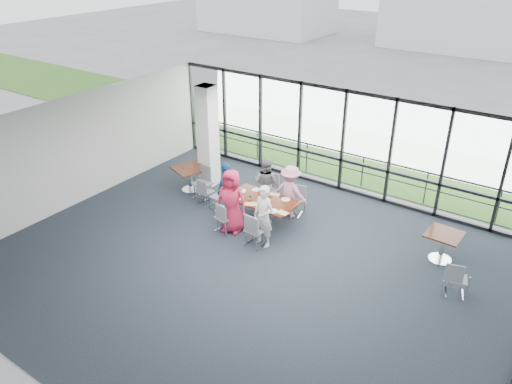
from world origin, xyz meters
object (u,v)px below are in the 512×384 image
Objects in this scene: side_table_right at (444,238)px; chair_main_nl at (224,217)px; chair_main_fl at (269,190)px; diner_far_left at (266,183)px; diner_far_right at (290,192)px; diner_near_right at (264,216)px; chair_main_fr at (294,201)px; structural_column at (208,137)px; chair_spare_lb at (202,183)px; side_table_left at (190,171)px; chair_spare_la at (206,192)px; chair_spare_r at (457,279)px; chair_main_nr at (256,230)px; chair_main_end at (219,197)px; main_table at (262,203)px; diner_end at (227,188)px; diner_near_left at (232,201)px.

chair_main_nl reaches higher than side_table_right.
chair_main_fl is at bearing -179.98° from side_table_right.
side_table_right is at bearing 179.34° from diner_far_left.
diner_far_right reaches higher than diner_far_left.
diner_near_right reaches higher than chair_main_fr.
structural_column is 3.25× the size of chair_spare_lb.
diner_near_right is (3.61, -1.28, 0.18)m from side_table_left.
structural_column is 1.21m from side_table_left.
chair_main_fl is (-5.03, -0.00, -0.16)m from side_table_right.
diner_far_left is at bearing 10.17° from side_table_left.
chair_spare_la is at bearing 32.50° from chair_main_fl.
chair_spare_r is at bearing 18.86° from chair_main_nl.
chair_main_nr reaches higher than chair_main_end.
chair_main_fl is 1.09× the size of chair_main_fr.
chair_spare_la is (-2.01, -0.00, -0.22)m from main_table.
side_table_left is 1.26× the size of chair_main_fl.
chair_main_fr is (0.92, -0.10, -0.04)m from chair_main_fl.
structural_column is 2.12m from diner_end.
chair_main_nr reaches higher than side_table_left.
main_table is 1.14m from chair_main_fl.
chair_main_end is 0.87m from chair_spare_lb.
chair_main_nl is 1.06× the size of chair_spare_la.
chair_spare_lb is at bearing 161.07° from chair_spare_r.
side_table_left is 3.43m from diner_far_right.
chair_main_nr is (0.48, -1.02, -0.16)m from main_table.
chair_main_nr is 0.94× the size of chair_spare_lb.
side_table_left is at bearing 161.84° from chair_main_nl.
chair_main_nl is 1.09m from chair_main_nr.
chair_spare_la is (-6.59, -1.04, -0.22)m from side_table_right.
chair_main_end is (1.30, -1.18, -1.19)m from structural_column.
chair_spare_r is at bearing -8.90° from structural_column.
diner_near_left is 2.09× the size of chair_main_fr.
chair_spare_lb reaches higher than chair_main_end.
chair_spare_lb is at bearing 175.56° from main_table.
main_table is at bearing 68.08° from chair_main_nl.
structural_column is at bearing 150.91° from chair_main_nr.
diner_near_left is at bearing -178.20° from diner_near_right.
chair_main_nl is at bearing -159.35° from side_table_right.
chair_main_nr is at bearing -33.30° from structural_column.
diner_far_left is at bearing 97.03° from chair_main_nl.
diner_far_right is at bearing 21.18° from chair_spare_la.
diner_near_right is at bearing 61.89° from diner_end.
diner_far_left reaches higher than chair_main_fr.
side_table_left is 1.44× the size of chair_spare_la.
diner_near_left is 2.18× the size of chair_main_end.
chair_main_nr is at bearing 114.24° from diner_far_left.
chair_spare_r is (5.24, -0.12, -0.20)m from main_table.
chair_main_fl is at bearing -98.19° from diner_far_left.
structural_column reaches higher than diner_end.
chair_main_nr is (-0.13, -0.16, -0.36)m from diner_near_right.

